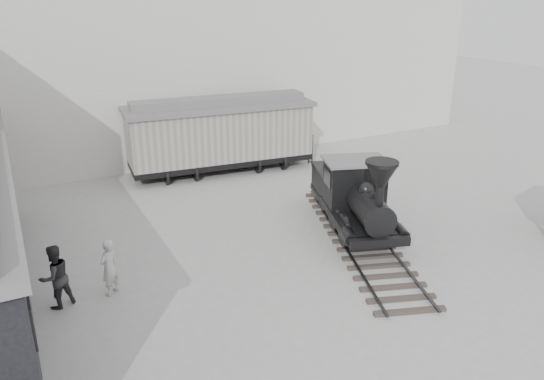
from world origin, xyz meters
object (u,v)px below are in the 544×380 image
locomotive (356,201)px  visitor_a (109,267)px  visitor_b (55,277)px  boxcar (220,133)px

locomotive → visitor_a: (-8.43, -0.04, -0.36)m
locomotive → visitor_b: bearing=-160.3°
boxcar → visitor_b: boxcar is taller
locomotive → visitor_a: size_ratio=5.57×
boxcar → visitor_a: boxcar is taller
boxcar → visitor_a: (-6.91, -8.43, -1.00)m
boxcar → visitor_a: 10.95m
boxcar → visitor_b: size_ratio=4.89×
locomotive → boxcar: size_ratio=1.05×
locomotive → visitor_b: size_ratio=5.16×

